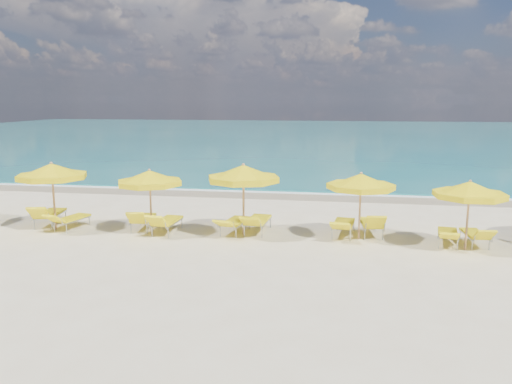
# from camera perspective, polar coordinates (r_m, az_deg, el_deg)

# --- Properties ---
(ground_plane) EXTENTS (120.00, 120.00, 0.00)m
(ground_plane) POSITION_cam_1_polar(r_m,az_deg,el_deg) (16.48, -0.87, -5.05)
(ground_plane) COLOR beige
(ocean) EXTENTS (120.00, 80.00, 0.30)m
(ocean) POSITION_cam_1_polar(r_m,az_deg,el_deg) (63.83, 6.97, 6.48)
(ocean) COLOR #12676A
(ocean) RESTS_ON ground
(wet_sand_band) EXTENTS (120.00, 2.60, 0.01)m
(wet_sand_band) POSITION_cam_1_polar(r_m,az_deg,el_deg) (23.61, 2.37, -0.28)
(wet_sand_band) COLOR tan
(wet_sand_band) RESTS_ON ground
(foam_line) EXTENTS (120.00, 1.20, 0.03)m
(foam_line) POSITION_cam_1_polar(r_m,az_deg,el_deg) (24.39, 2.60, 0.07)
(foam_line) COLOR white
(foam_line) RESTS_ON ground
(whitecap_near) EXTENTS (14.00, 0.36, 0.05)m
(whitecap_near) POSITION_cam_1_polar(r_m,az_deg,el_deg) (34.09, -5.65, 3.02)
(whitecap_near) COLOR white
(whitecap_near) RESTS_ON ground
(whitecap_far) EXTENTS (18.00, 0.30, 0.05)m
(whitecap_far) POSITION_cam_1_polar(r_m,az_deg,el_deg) (40.19, 16.83, 3.76)
(whitecap_far) COLOR white
(whitecap_far) RESTS_ON ground
(umbrella_1) EXTENTS (2.33, 2.33, 2.36)m
(umbrella_1) POSITION_cam_1_polar(r_m,az_deg,el_deg) (18.25, -22.31, 2.14)
(umbrella_1) COLOR tan
(umbrella_1) RESTS_ON ground
(umbrella_2) EXTENTS (2.24, 2.24, 2.19)m
(umbrella_2) POSITION_cam_1_polar(r_m,az_deg,el_deg) (16.79, -12.06, 1.53)
(umbrella_2) COLOR tan
(umbrella_2) RESTS_ON ground
(umbrella_3) EXTENTS (2.57, 2.57, 2.41)m
(umbrella_3) POSITION_cam_1_polar(r_m,az_deg,el_deg) (16.13, -1.45, 2.07)
(umbrella_3) COLOR tan
(umbrella_3) RESTS_ON ground
(umbrella_4) EXTENTS (2.18, 2.18, 2.19)m
(umbrella_4) POSITION_cam_1_polar(r_m,az_deg,el_deg) (16.05, 11.90, 1.12)
(umbrella_4) COLOR tan
(umbrella_4) RESTS_ON ground
(umbrella_5) EXTENTS (2.71, 2.71, 2.13)m
(umbrella_5) POSITION_cam_1_polar(r_m,az_deg,el_deg) (15.84, 23.23, 0.19)
(umbrella_5) COLOR tan
(umbrella_5) RESTS_ON ground
(lounger_1_left) EXTENTS (1.02, 2.08, 0.93)m
(lounger_1_left) POSITION_cam_1_polar(r_m,az_deg,el_deg) (19.25, -22.49, -2.81)
(lounger_1_left) COLOR #A5A8AD
(lounger_1_left) RESTS_ON ground
(lounger_1_right) EXTENTS (0.92, 1.84, 0.73)m
(lounger_1_right) POSITION_cam_1_polar(r_m,az_deg,el_deg) (18.51, -20.36, -3.30)
(lounger_1_right) COLOR #A5A8AD
(lounger_1_right) RESTS_ON ground
(lounger_2_left) EXTENTS (0.84, 1.86, 0.86)m
(lounger_2_left) POSITION_cam_1_polar(r_m,az_deg,el_deg) (17.68, -12.76, -3.47)
(lounger_2_left) COLOR #A5A8AD
(lounger_2_left) RESTS_ON ground
(lounger_2_right) EXTENTS (0.73, 1.90, 0.85)m
(lounger_2_right) POSITION_cam_1_polar(r_m,az_deg,el_deg) (17.10, -10.15, -3.83)
(lounger_2_right) COLOR #A5A8AD
(lounger_2_right) RESTS_ON ground
(lounger_3_left) EXTENTS (0.94, 1.98, 0.72)m
(lounger_3_left) POSITION_cam_1_polar(r_m,az_deg,el_deg) (16.81, -2.47, -3.96)
(lounger_3_left) COLOR #A5A8AD
(lounger_3_left) RESTS_ON ground
(lounger_3_right) EXTENTS (0.81, 2.06, 0.83)m
(lounger_3_right) POSITION_cam_1_polar(r_m,az_deg,el_deg) (16.87, 0.17, -3.83)
(lounger_3_right) COLOR #A5A8AD
(lounger_3_right) RESTS_ON ground
(lounger_4_left) EXTENTS (0.85, 2.04, 0.75)m
(lounger_4_left) POSITION_cam_1_polar(r_m,az_deg,el_deg) (16.69, 9.94, -4.18)
(lounger_4_left) COLOR #A5A8AD
(lounger_4_left) RESTS_ON ground
(lounger_4_right) EXTENTS (0.81, 1.88, 0.91)m
(lounger_4_right) POSITION_cam_1_polar(r_m,az_deg,el_deg) (16.97, 12.99, -4.04)
(lounger_4_right) COLOR #A5A8AD
(lounger_4_right) RESTS_ON ground
(lounger_5_left) EXTENTS (0.85, 1.85, 0.67)m
(lounger_5_left) POSITION_cam_1_polar(r_m,az_deg,el_deg) (16.56, 21.05, -4.94)
(lounger_5_left) COLOR #A5A8AD
(lounger_5_left) RESTS_ON ground
(lounger_5_right) EXTENTS (0.70, 1.71, 0.75)m
(lounger_5_right) POSITION_cam_1_polar(r_m,az_deg,el_deg) (16.83, 23.72, -4.90)
(lounger_5_right) COLOR #A5A8AD
(lounger_5_right) RESTS_ON ground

